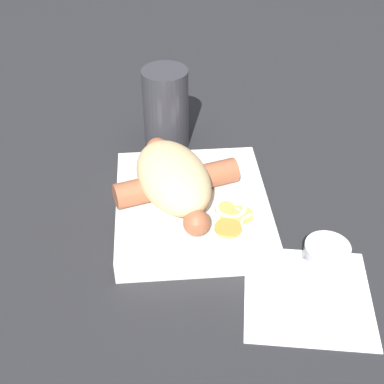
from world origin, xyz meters
name	(u,v)px	position (x,y,z in m)	size (l,w,h in m)	color
ground_plane	(192,216)	(0.00, 0.00, 0.00)	(3.00, 3.00, 0.00)	#232326
food_tray	(192,207)	(0.00, 0.00, 0.02)	(0.21, 0.19, 0.03)	silver
bread_roll	(173,177)	(0.01, 0.02, 0.06)	(0.16, 0.12, 0.06)	#DBBC84
sausage	(177,183)	(0.01, 0.02, 0.05)	(0.18, 0.16, 0.03)	#9E5638
pickled_veggies	(237,217)	(-0.04, -0.05, 0.03)	(0.08, 0.08, 0.01)	#F99E4C
napkin	(308,295)	(-0.14, -0.12, 0.00)	(0.16, 0.16, 0.00)	white
condiment_cup_near	(291,282)	(-0.13, -0.10, 0.01)	(0.05, 0.05, 0.03)	silver
condiment_cup_far	(326,255)	(-0.09, -0.15, 0.01)	(0.05, 0.05, 0.03)	silver
drink_glass	(166,109)	(0.17, 0.02, 0.06)	(0.07, 0.07, 0.12)	#333338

